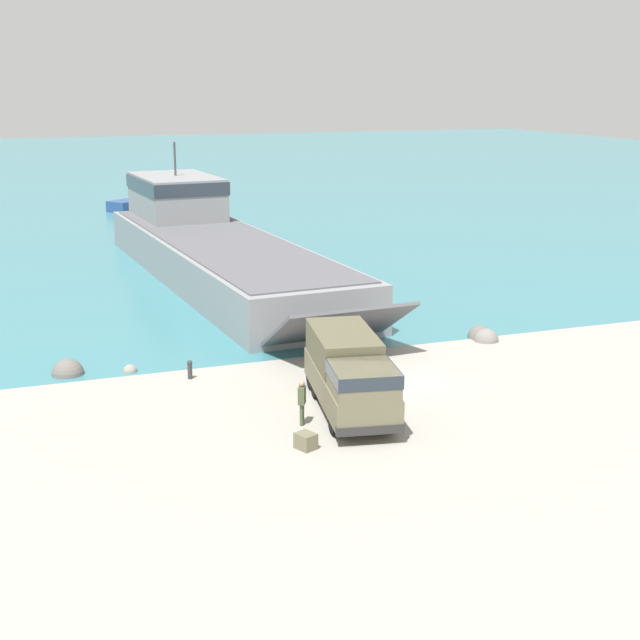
% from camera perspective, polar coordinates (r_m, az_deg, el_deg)
% --- Properties ---
extents(ground_plane, '(240.00, 240.00, 0.00)m').
position_cam_1_polar(ground_plane, '(37.32, 4.26, -4.14)').
color(ground_plane, '#9E998E').
extents(water_surface, '(240.00, 180.00, 0.01)m').
position_cam_1_polar(water_surface, '(128.36, -13.61, 9.09)').
color(water_surface, teal).
rests_on(water_surface, ground_plane).
extents(landing_craft, '(9.46, 35.41, 8.06)m').
position_cam_1_polar(landing_craft, '(58.80, -6.97, 4.88)').
color(landing_craft, gray).
rests_on(landing_craft, ground_plane).
extents(military_truck, '(3.64, 7.53, 2.81)m').
position_cam_1_polar(military_truck, '(33.91, 1.92, -3.39)').
color(military_truck, '#6B664C').
rests_on(military_truck, ground_plane).
extents(soldier_on_ramp, '(0.42, 0.50, 1.70)m').
position_cam_1_polar(soldier_on_ramp, '(32.66, -1.17, -5.11)').
color(soldier_on_ramp, '#475638').
rests_on(soldier_on_ramp, ground_plane).
extents(moored_boat_a, '(7.33, 6.17, 2.22)m').
position_cam_1_polar(moored_boat_a, '(91.28, -11.29, 7.46)').
color(moored_boat_a, navy).
rests_on(moored_boat_a, ground_plane).
extents(mooring_bollard, '(0.23, 0.23, 0.83)m').
position_cam_1_polar(mooring_bollard, '(38.21, -8.33, -3.10)').
color(mooring_bollard, '#333338').
rests_on(mooring_bollard, ground_plane).
extents(cargo_crate, '(0.78, 0.84, 0.56)m').
position_cam_1_polar(cargo_crate, '(30.84, -0.92, -7.75)').
color(cargo_crate, '#6B664C').
rests_on(cargo_crate, ground_plane).
extents(shoreline_rock_a, '(1.21, 1.21, 1.21)m').
position_cam_1_polar(shoreline_rock_a, '(44.72, 10.18, -1.10)').
color(shoreline_rock_a, '#66605B').
rests_on(shoreline_rock_a, ground_plane).
extents(shoreline_rock_b, '(0.64, 0.64, 0.64)m').
position_cam_1_polar(shoreline_rock_b, '(39.74, -12.06, -3.25)').
color(shoreline_rock_b, gray).
rests_on(shoreline_rock_b, ground_plane).
extents(shoreline_rock_c, '(1.38, 1.38, 1.38)m').
position_cam_1_polar(shoreline_rock_c, '(40.00, -15.82, -3.37)').
color(shoreline_rock_c, '#66605B').
rests_on(shoreline_rock_c, ground_plane).
extents(shoreline_rock_d, '(1.22, 1.22, 1.22)m').
position_cam_1_polar(shoreline_rock_d, '(44.19, 10.58, -1.32)').
color(shoreline_rock_d, gray).
rests_on(shoreline_rock_d, ground_plane).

